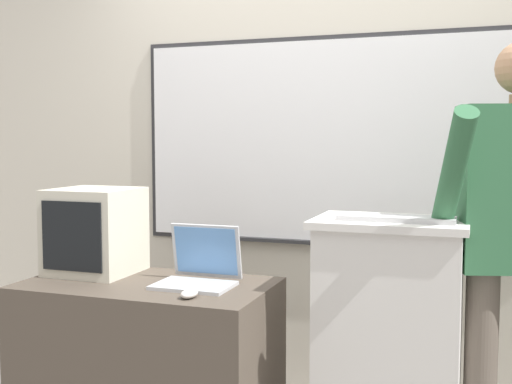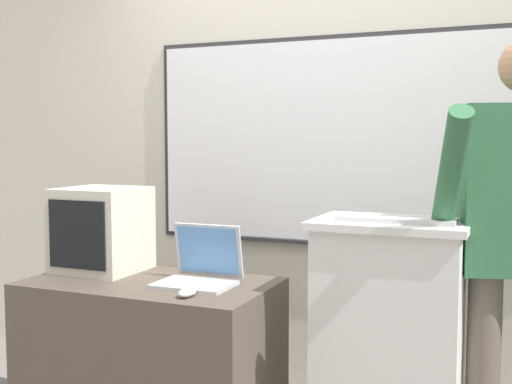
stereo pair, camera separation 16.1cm
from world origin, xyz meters
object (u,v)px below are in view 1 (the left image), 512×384
side_desk (149,368)px  computer_mouse_by_laptop (189,294)px  crt_monitor (95,231)px  wireless_keyboard (396,218)px  laptop (200,268)px  lectern_podium (389,346)px

side_desk → computer_mouse_by_laptop: size_ratio=10.71×
crt_monitor → computer_mouse_by_laptop: bearing=-25.0°
wireless_keyboard → computer_mouse_by_laptop: bearing=-156.6°
side_desk → wireless_keyboard: wireless_keyboard is taller
side_desk → laptop: bearing=11.9°
lectern_podium → computer_mouse_by_laptop: bearing=-152.2°
lectern_podium → wireless_keyboard: size_ratio=2.33×
laptop → computer_mouse_by_laptop: 0.25m
laptop → computer_mouse_by_laptop: laptop is taller
lectern_podium → side_desk: bearing=-169.1°
lectern_podium → crt_monitor: crt_monitor is taller
laptop → side_desk: bearing=-168.1°
computer_mouse_by_laptop → crt_monitor: crt_monitor is taller
wireless_keyboard → side_desk: bearing=-172.4°
laptop → crt_monitor: (-0.55, 0.05, 0.13)m
side_desk → laptop: size_ratio=3.33×
side_desk → wireless_keyboard: (1.04, 0.14, 0.69)m
wireless_keyboard → computer_mouse_by_laptop: wireless_keyboard is taller
laptop → computer_mouse_by_laptop: (0.06, -0.23, -0.05)m
lectern_podium → wireless_keyboard: (0.03, -0.06, 0.54)m
laptop → wireless_keyboard: bearing=6.4°
lectern_podium → wireless_keyboard: bearing=-62.4°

